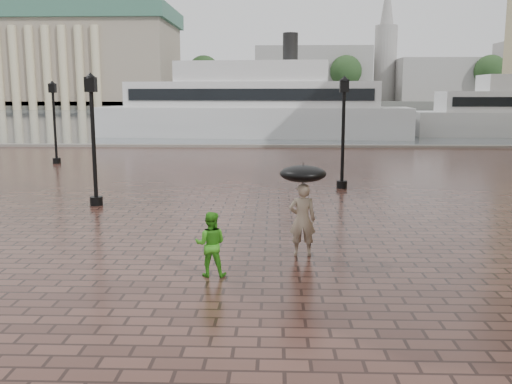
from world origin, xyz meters
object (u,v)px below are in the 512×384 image
at_px(adult_pedestrian, 302,220).
at_px(ferry_near, 253,106).
at_px(street_lamps, 155,129).
at_px(child_pedestrian, 211,244).

height_order(adult_pedestrian, ferry_near, ferry_near).
xyz_separation_m(street_lamps, ferry_near, (3.23, 27.17, 0.41)).
bearing_deg(child_pedestrian, adult_pedestrian, -138.98).
height_order(street_lamps, child_pedestrian, street_lamps).
bearing_deg(adult_pedestrian, street_lamps, -62.49).
bearing_deg(street_lamps, ferry_near, 83.22).
height_order(adult_pedestrian, child_pedestrian, adult_pedestrian).
distance_m(adult_pedestrian, child_pedestrian, 2.61).
xyz_separation_m(adult_pedestrian, ferry_near, (-2.67, 38.54, 1.86)).
bearing_deg(street_lamps, adult_pedestrian, -62.58).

